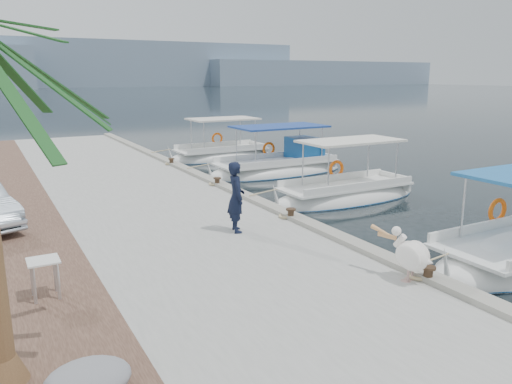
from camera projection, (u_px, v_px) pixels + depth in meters
ground at (332, 250)px, 13.12m from camera, size 400.00×400.00×0.00m
concrete_quay at (161, 211)px, 15.92m from camera, size 6.00×40.00×0.50m
quay_curb at (239, 192)px, 17.15m from camera, size 0.44×40.00×0.12m
distant_hills at (81, 67)px, 197.16m from camera, size 330.00×60.00×18.00m
fishing_caique_c at (345, 197)px, 18.30m from camera, size 6.20×2.07×2.83m
fishing_caique_d at (278, 169)px, 23.34m from camera, size 7.05×2.54×2.83m
fishing_caique_e at (221, 157)px, 27.34m from camera, size 6.04×2.41×2.83m
mooring_bollards at (291, 213)px, 14.07m from camera, size 0.28×20.28×0.33m
pelican at (410, 254)px, 9.83m from camera, size 0.64×1.35×1.04m
fisherman at (236, 197)px, 12.85m from camera, size 0.58×0.75×1.85m
tarp_bundle at (88, 380)px, 6.35m from camera, size 1.10×0.90×0.40m
folding_table at (44, 270)px, 9.06m from camera, size 0.55×0.55×0.73m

